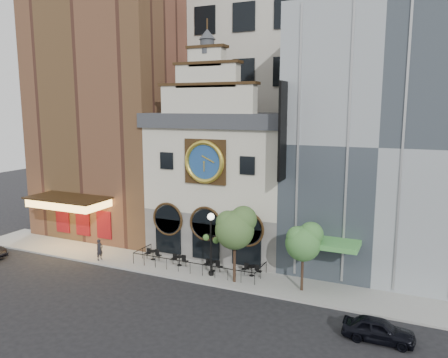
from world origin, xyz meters
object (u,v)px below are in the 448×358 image
tree_left (235,227)px  tree_right (304,241)px  bistro_2 (213,265)px  pedestrian (100,250)px  bistro_0 (153,254)px  bistro_1 (179,260)px  bistro_3 (252,270)px  lamppost (211,237)px  car_right (378,330)px

tree_left → tree_right: size_ratio=1.16×
bistro_2 → pedestrian: 9.91m
bistro_0 → tree_left: tree_left is taller
bistro_1 → bistro_3: bearing=3.6°
lamppost → tree_left: 2.49m
car_right → tree_right: size_ratio=0.79×
bistro_0 → bistro_3: size_ratio=1.00×
bistro_2 → bistro_3: size_ratio=1.00×
car_right → tree_left: size_ratio=0.68×
lamppost → pedestrian: bearing=-156.0°
tree_left → car_right: bearing=-21.4°
bistro_1 → car_right: (15.76, -5.21, 0.05)m
car_right → pedestrian: pedestrian is taller
bistro_0 → car_right: (18.50, -5.50, 0.05)m
bistro_3 → lamppost: 4.01m
bistro_3 → car_right: 11.14m
bistro_0 → pedestrian: size_ratio=0.89×
tree_right → bistro_2: bearing=175.1°
bistro_1 → pedestrian: 6.97m
bistro_3 → lamppost: size_ratio=0.32×
bistro_0 → tree_right: tree_right is taller
bistro_0 → tree_left: 9.06m
bistro_2 → car_right: car_right is taller
bistro_1 → bistro_3: 6.13m
pedestrian → bistro_3: bearing=-74.1°
bistro_3 → lamppost: (-2.88, -1.14, 2.55)m
bistro_1 → tree_right: 10.78m
bistro_3 → pedestrian: size_ratio=0.89×
pedestrian → lamppost: lamppost is taller
lamppost → tree_right: 7.09m
lamppost → bistro_2: bearing=125.9°
tree_left → bistro_2: bearing=153.8°
car_right → tree_left: 11.71m
bistro_2 → lamppost: size_ratio=0.32×
bistro_3 → tree_left: tree_left is taller
car_right → tree_right: bearing=48.8°
bistro_0 → tree_right: bearing=-3.9°
pedestrian → bistro_1: bearing=-69.5°
bistro_0 → lamppost: (5.97, -1.05, 2.55)m
car_right → tree_left: bearing=67.7°
bistro_0 → bistro_2: bearing=-2.7°
bistro_2 → bistro_3: bearing=6.5°
bistro_2 → tree_left: tree_left is taller
bistro_1 → pedestrian: bearing=-166.7°
bistro_2 → tree_left: 4.58m
bistro_1 → tree_right: bearing=-3.3°
bistro_1 → pedestrian: size_ratio=0.89×
car_right → lamppost: size_ratio=0.80×
bistro_0 → bistro_2: (5.74, -0.27, 0.00)m
bistro_1 → tree_left: size_ratio=0.28×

